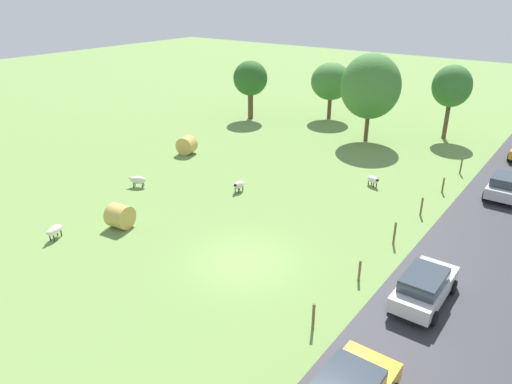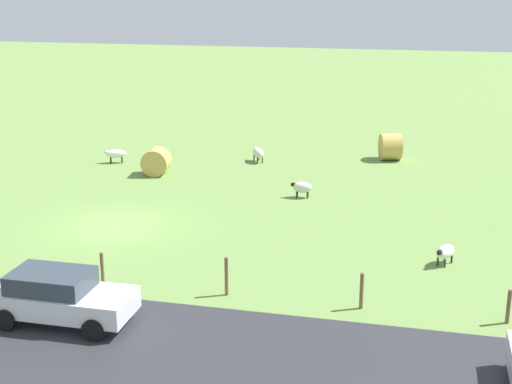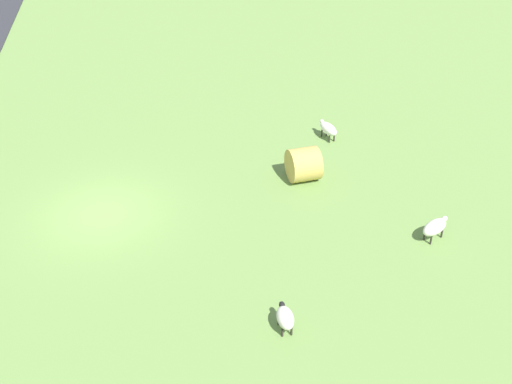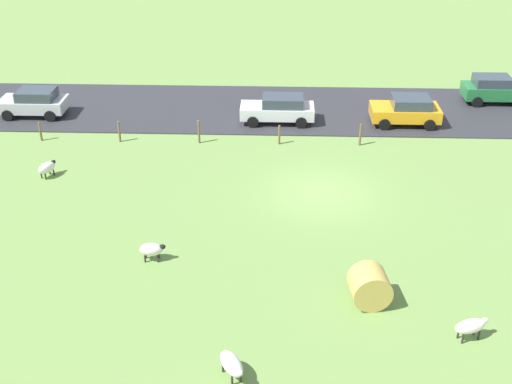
{
  "view_description": "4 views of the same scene",
  "coord_description": "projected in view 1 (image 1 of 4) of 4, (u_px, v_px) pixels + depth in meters",
  "views": [
    {
      "loc": [
        12.81,
        -16.22,
        12.9
      ],
      "look_at": [
        -2.89,
        4.95,
        1.35
      ],
      "focal_mm": 33.36,
      "sensor_mm": 36.0,
      "label": 1
    },
    {
      "loc": [
        25.79,
        12.0,
        9.78
      ],
      "look_at": [
        -1.14,
        5.67,
        1.52
      ],
      "focal_mm": 50.2,
      "sensor_mm": 36.0,
      "label": 2
    },
    {
      "loc": [
        -2.72,
        20.37,
        14.59
      ],
      "look_at": [
        -5.58,
        1.88,
        1.73
      ],
      "focal_mm": 45.5,
      "sensor_mm": 36.0,
      "label": 3
    },
    {
      "loc": [
        -26.25,
        2.04,
        14.28
      ],
      "look_at": [
        -1.87,
        2.92,
        1.0
      ],
      "focal_mm": 45.23,
      "sensor_mm": 36.0,
      "label": 4
    }
  ],
  "objects": [
    {
      "name": "tree_1",
      "position": [
        452.0,
        86.0,
        41.46
      ],
      "size": [
        3.38,
        3.38,
        6.57
      ],
      "color": "brown",
      "rests_on": "ground_plane"
    },
    {
      "name": "ground_plane",
      "position": [
        244.0,
        261.0,
        24.1
      ],
      "size": [
        160.0,
        160.0,
        0.0
      ],
      "primitive_type": "plane",
      "color": "#6B8E47"
    },
    {
      "name": "car_2",
      "position": [
        424.0,
        286.0,
        20.63
      ],
      "size": [
        1.98,
        4.2,
        1.55
      ],
      "color": "silver",
      "rests_on": "road_strip"
    },
    {
      "name": "fence_post_0",
      "position": [
        313.0,
        316.0,
        19.16
      ],
      "size": [
        0.12,
        0.12,
        1.21
      ],
      "primitive_type": "cylinder",
      "color": "brown",
      "rests_on": "ground_plane"
    },
    {
      "name": "fence_post_5",
      "position": [
        461.0,
        166.0,
        34.98
      ],
      "size": [
        0.12,
        0.12,
        1.27
      ],
      "primitive_type": "cylinder",
      "color": "brown",
      "rests_on": "ground_plane"
    },
    {
      "name": "sheep_2",
      "position": [
        138.0,
        180.0,
        32.75
      ],
      "size": [
        1.24,
        1.03,
        0.78
      ],
      "color": "silver",
      "rests_on": "ground_plane"
    },
    {
      "name": "car_0",
      "position": [
        506.0,
        186.0,
        30.88
      ],
      "size": [
        2.13,
        3.83,
        1.56
      ],
      "color": "#B7B7BC",
      "rests_on": "road_strip"
    },
    {
      "name": "fence_post_3",
      "position": [
        422.0,
        207.0,
        28.67
      ],
      "size": [
        0.12,
        0.12,
        1.18
      ],
      "primitive_type": "cylinder",
      "color": "brown",
      "rests_on": "ground_plane"
    },
    {
      "name": "hay_bale_1",
      "position": [
        187.0,
        145.0,
        39.1
      ],
      "size": [
        1.71,
        1.45,
        1.48
      ],
      "primitive_type": "cylinder",
      "rotation": [
        1.57,
        0.0,
        0.26
      ],
      "color": "tan",
      "rests_on": "ground_plane"
    },
    {
      "name": "tree_2",
      "position": [
        250.0,
        79.0,
        48.17
      ],
      "size": [
        3.46,
        3.46,
        5.89
      ],
      "color": "brown",
      "rests_on": "ground_plane"
    },
    {
      "name": "road_strip",
      "position": [
        458.0,
        347.0,
        18.36
      ],
      "size": [
        8.0,
        80.0,
        0.06
      ],
      "primitive_type": "cube",
      "color": "#2D2D33",
      "rests_on": "ground_plane"
    },
    {
      "name": "tree_4",
      "position": [
        371.0,
        86.0,
        40.69
      ],
      "size": [
        5.13,
        5.13,
        7.65
      ],
      "color": "brown",
      "rests_on": "ground_plane"
    },
    {
      "name": "hay_bale_0",
      "position": [
        120.0,
        216.0,
        27.26
      ],
      "size": [
        1.36,
        1.52,
        1.38
      ],
      "primitive_type": "cylinder",
      "rotation": [
        1.57,
        0.0,
        1.69
      ],
      "color": "tan",
      "rests_on": "ground_plane"
    },
    {
      "name": "fence_post_2",
      "position": [
        395.0,
        233.0,
        25.48
      ],
      "size": [
        0.12,
        0.12,
        1.3
      ],
      "primitive_type": "cylinder",
      "color": "brown",
      "rests_on": "ground_plane"
    },
    {
      "name": "fence_post_4",
      "position": [
        443.0,
        185.0,
        31.86
      ],
      "size": [
        0.12,
        0.12,
        1.07
      ],
      "primitive_type": "cylinder",
      "color": "brown",
      "rests_on": "ground_plane"
    },
    {
      "name": "sheep_1",
      "position": [
        239.0,
        185.0,
        32.02
      ],
      "size": [
        0.55,
        1.03,
        0.75
      ],
      "color": "silver",
      "rests_on": "ground_plane"
    },
    {
      "name": "sheep_3",
      "position": [
        373.0,
        180.0,
        32.93
      ],
      "size": [
        1.12,
        0.89,
        0.73
      ],
      "color": "silver",
      "rests_on": "ground_plane"
    },
    {
      "name": "tree_0",
      "position": [
        331.0,
        81.0,
        48.16
      ],
      "size": [
        4.06,
        4.06,
        5.73
      ],
      "color": "brown",
      "rests_on": "ground_plane"
    },
    {
      "name": "sheep_0",
      "position": [
        54.0,
        230.0,
        26.06
      ],
      "size": [
        0.82,
        1.25,
        0.75
      ],
      "color": "white",
      "rests_on": "ground_plane"
    },
    {
      "name": "fence_post_1",
      "position": [
        360.0,
        271.0,
        22.36
      ],
      "size": [
        0.12,
        0.12,
        1.07
      ],
      "primitive_type": "cylinder",
      "color": "brown",
      "rests_on": "ground_plane"
    }
  ]
}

